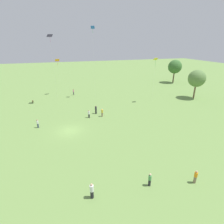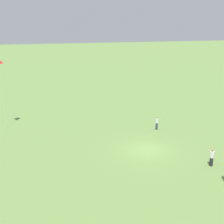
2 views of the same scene
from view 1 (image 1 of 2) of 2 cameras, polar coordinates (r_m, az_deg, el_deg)
name	(u,v)px [view 1 (image 1 of 2)]	position (r m, az deg, el deg)	size (l,w,h in m)	color
ground_plane	(69,131)	(32.88, -13.73, -5.99)	(240.00, 240.00, 0.00)	#6B8E47
tree_0	(175,67)	(73.14, 19.85, 13.73)	(5.11, 5.11, 8.74)	brown
tree_1	(197,78)	(54.27, 25.96, 9.81)	(4.66, 4.66, 8.01)	brown
person_0	(102,113)	(37.63, -3.23, -0.19)	(0.52, 0.52, 1.80)	#847056
person_1	(150,180)	(21.23, 12.23, -20.76)	(0.47, 0.47, 1.65)	#232328
person_2	(73,92)	(54.40, -12.47, 6.37)	(0.48, 0.48, 1.80)	#4C4C51
person_3	(92,191)	(19.67, -6.61, -24.19)	(0.54, 0.54, 1.87)	#232328
person_4	(89,114)	(37.30, -7.55, -0.65)	(0.51, 0.51, 1.70)	#232328
person_6	(196,177)	(23.14, 25.61, -18.53)	(0.52, 0.52, 1.69)	#847056
person_7	(38,124)	(35.54, -23.11, -3.49)	(0.37, 0.37, 1.68)	#333D5B
person_8	(96,110)	(39.18, -5.28, 0.74)	(0.61, 0.61, 1.90)	#232328
kite_0	(156,61)	(46.05, 14.04, 15.95)	(0.92, 1.07, 11.42)	yellow
kite_2	(57,61)	(54.73, -17.44, 15.59)	(1.12, 1.30, 10.49)	orange
kite_3	(93,31)	(49.36, -6.28, 24.68)	(0.98, 1.14, 18.79)	blue
kite_5	(50,38)	(45.86, -19.60, 21.81)	(1.37, 1.47, 16.69)	black
dog_0	(33,101)	(51.16, -24.46, 3.28)	(0.77, 0.41, 0.57)	brown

